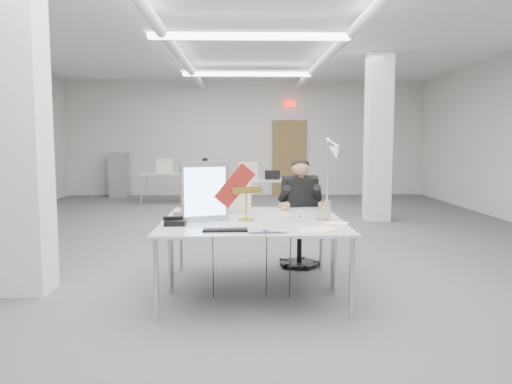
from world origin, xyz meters
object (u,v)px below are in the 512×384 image
seated_person (300,194)px  desk_main (254,228)px  bankers_lamp (246,203)px  beige_monitor (232,196)px  architect_lamp (331,176)px  monitor (205,191)px  laptop (266,232)px  office_chair (300,225)px  desk_phone (175,223)px

seated_person → desk_main: bearing=-127.3°
desk_main → bankers_lamp: 0.41m
desk_main → seated_person: 1.55m
beige_monitor → architect_lamp: size_ratio=0.45×
monitor → bankers_lamp: (0.40, 0.04, -0.12)m
desk_main → laptop: (0.10, -0.35, 0.02)m
office_chair → bankers_lamp: bankers_lamp is taller
desk_phone → beige_monitor: 1.02m
office_chair → seated_person: bearing=-104.5°
desk_main → beige_monitor: bearing=103.0°
seated_person → laptop: 1.84m
desk_main → architect_lamp: bearing=40.7°
desk_main → beige_monitor: beige_monitor is taller
seated_person → laptop: bearing=-120.3°
desk_main → architect_lamp: 1.20m
desk_phone → bankers_lamp: bearing=21.5°
desk_phone → architect_lamp: 1.75m
seated_person → laptop: (-0.50, -1.77, -0.13)m
desk_phone → laptop: bearing=-28.0°
desk_main → monitor: 0.65m
desk_main → bankers_lamp: size_ratio=5.13×
office_chair → desk_phone: bearing=-148.7°
laptop → bankers_lamp: bankers_lamp is taller
bankers_lamp → beige_monitor: (-0.16, 0.61, 0.00)m
seated_person → monitor: size_ratio=1.49×
office_chair → desk_phone: (-1.33, -1.37, 0.26)m
desk_phone → architect_lamp: (1.59, 0.63, 0.39)m
office_chair → monitor: monitor is taller
desk_phone → monitor: bearing=39.5°
monitor → desk_phone: monitor is taller
seated_person → desk_phone: (-1.33, -1.32, -0.12)m
architect_lamp → bankers_lamp: bearing=-176.3°
bankers_lamp → architect_lamp: architect_lamp is taller
laptop → seated_person: bearing=68.8°
seated_person → architect_lamp: architect_lamp is taller
laptop → desk_phone: (-0.83, 0.45, 0.01)m
monitor → architect_lamp: (1.32, 0.41, 0.12)m
bankers_lamp → seated_person: bearing=43.9°
desk_phone → desk_main: bearing=-7.5°
seated_person → desk_phone: size_ratio=4.52×
seated_person → architect_lamp: bearing=-84.3°
office_chair → beige_monitor: 1.05m
laptop → bankers_lamp: 0.74m
seated_person → desk_phone: bearing=-149.7°
office_chair → laptop: size_ratio=3.44×
office_chair → laptop: office_chair is taller
monitor → beige_monitor: (0.24, 0.65, -0.12)m
bankers_lamp → beige_monitor: bearing=90.4°
office_chair → seated_person: (0.00, -0.05, 0.38)m
architect_lamp → seated_person: bearing=91.8°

